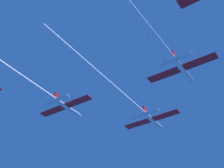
% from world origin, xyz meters
% --- Properties ---
extents(jet_lead, '(15.82, 49.40, 2.62)m').
position_xyz_m(jet_lead, '(0.04, -13.26, -0.29)').
color(jet_lead, white).
extents(jet_left_wing, '(15.82, 47.56, 2.62)m').
position_xyz_m(jet_left_wing, '(-15.84, -29.23, 0.73)').
color(jet_left_wing, white).
extents(jet_right_wing, '(15.82, 55.30, 2.62)m').
position_xyz_m(jet_right_wing, '(15.75, -31.38, 0.04)').
color(jet_right_wing, white).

